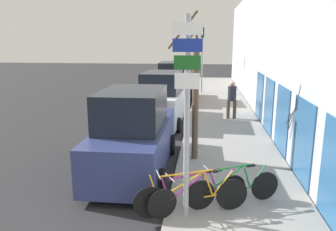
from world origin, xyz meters
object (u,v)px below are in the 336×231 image
Objects in this scene: traffic_light at (202,50)px; pedestrian_near at (232,97)px; parked_car_2 at (174,84)px; parked_car_0 at (134,135)px; bicycle_2 at (234,188)px; street_tree at (194,92)px; bicycle_1 at (199,193)px; bicycle_0 at (192,196)px; signpost at (187,111)px; parked_car_1 at (163,100)px.

pedestrian_near is at bearing -78.94° from traffic_light.
parked_car_0 is at bearing -92.37° from parked_car_2.
bicycle_2 is 3.35m from parked_car_0.
street_tree is at bearing -90.22° from traffic_light.
bicycle_1 is at bearing 90.94° from bicycle_2.
parked_car_0 reaches higher than bicycle_1.
bicycle_0 is 16.56m from traffic_light.
bicycle_0 is (0.12, 0.08, -1.79)m from signpost.
parked_car_1 is 0.98× the size of parked_car_2.
bicycle_1 is 13.31m from parked_car_2.
parked_car_2 is (-1.53, 13.43, -1.25)m from signpost.
parked_car_2 is 1.02× the size of traffic_light.
bicycle_2 is 0.43× the size of parked_car_0.
traffic_light is (-0.95, 15.86, 2.50)m from bicycle_2.
pedestrian_near is at bearing -38.66° from bicycle_1.
parked_car_2 is at bearing 98.81° from street_tree.
parked_car_1 is at bearing -6.68° from bicycle_0.
pedestrian_near is (3.08, -4.59, 0.06)m from parked_car_2.
signpost is 1.96× the size of bicycle_1.
traffic_light reaches higher than bicycle_2.
pedestrian_near is at bearing 73.92° from street_tree.
bicycle_0 is 1.14× the size of bicycle_1.
traffic_light is at bearing -81.58° from pedestrian_near.
traffic_light is at bearing -18.11° from bicycle_0.
bicycle_0 is 3.79m from street_tree.
signpost is at bearing -90.13° from street_tree.
street_tree reaches higher than signpost.
bicycle_0 is at bearing -88.06° from street_tree.
bicycle_0 is at bearing -75.71° from parked_car_1.
bicycle_2 reaches higher than bicycle_1.
bicycle_1 is (0.27, 0.25, -1.81)m from signpost.
parked_car_2 is at bearing -117.79° from traffic_light.
signpost is 8.41m from parked_car_1.
parked_car_1 is 1.04× the size of street_tree.
bicycle_1 is at bearing -57.84° from bicycle_0.
signpost is 0.92× the size of street_tree.
pedestrian_near is (1.55, 8.84, -1.19)m from signpost.
bicycle_0 is 0.51× the size of parked_car_1.
parked_car_0 is (-1.75, 2.51, 0.50)m from bicycle_0.
parked_car_1 is at bearing -4.68° from bicycle_2.
pedestrian_near reaches higher than bicycle_2.
bicycle_1 is 0.44× the size of parked_car_2.
parked_car_1 is at bearing 9.66° from pedestrian_near.
traffic_light is at bearing -19.87° from bicycle_2.
parked_car_1 reaches higher than bicycle_0.
street_tree reaches higher than bicycle_0.
parked_car_0 is at bearing -96.94° from traffic_light.
parked_car_1 is 5.04m from street_tree.
parked_car_2 is at bearing -22.42° from bicycle_1.
bicycle_2 is at bearing -68.78° from parked_car_1.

